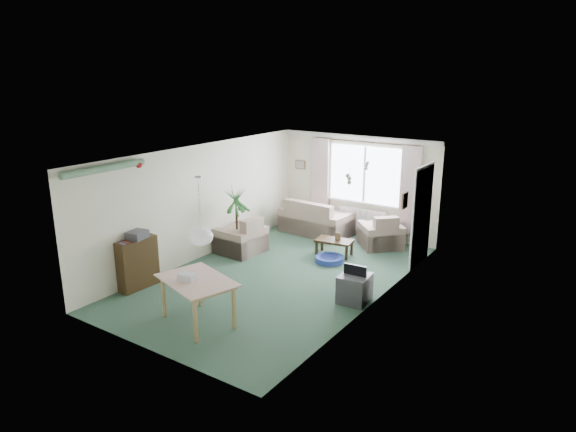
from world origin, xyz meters
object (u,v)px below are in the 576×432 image
Objects in this scene: bookshelf at (138,263)px; tv_cube at (355,288)px; dining_table at (198,302)px; coffee_table at (334,247)px; armchair_left at (241,234)px; sofa at (316,217)px; houseplant at (237,220)px; armchair_corner at (381,230)px; pet_bed at (329,259)px.

bookshelf is 1.76× the size of tv_cube.
dining_table is 2.68m from tv_cube.
armchair_left is at bearing -151.64° from coffee_table.
armchair_left reaches higher than tv_cube.
sofa is 1.85× the size of armchair_left.
houseplant is 1.31× the size of dining_table.
armchair_corner is 3.14m from armchair_left.
bookshelf is at bearing 15.42° from armchair_corner.
armchair_corner is 3.01m from tv_cube.
coffee_table is at bearing 138.68° from sofa.
houseplant is (-0.70, -2.16, 0.32)m from sofa.
coffee_table is at bearing 85.86° from dining_table.
armchair_corner reaches higher than coffee_table.
sofa is 2.85× the size of pet_bed.
armchair_corner is 1.60m from pet_bed.
dining_table is (1.53, -2.83, -0.39)m from houseplant.
sofa is 1.48× the size of dining_table.
bookshelf reaches higher than tv_cube.
armchair_corner is at bearing 101.31° from tv_cube.
tv_cube is at bearing -13.23° from houseplant.
pet_bed is (1.91, 0.55, -0.35)m from armchair_left.
houseplant reaches higher than armchair_left.
armchair_left is 3.31m from tv_cube.
bookshelf is (-0.34, -2.53, 0.06)m from armchair_left.
houseplant is at bearing 75.58° from sofa.
pet_bed is at bearing -73.65° from coffee_table.
armchair_corner reaches higher than dining_table.
armchair_left is 0.97× the size of bookshelf.
armchair_left is 0.35m from houseplant.
tv_cube is at bearing 50.84° from dining_table.
pet_bed is (0.12, -0.41, -0.12)m from coffee_table.
pet_bed is at bearing 128.11° from tv_cube.
coffee_table is (-0.59, -1.08, -0.21)m from armchair_corner.
houseplant is (-2.40, -2.14, 0.36)m from armchair_corner.
tv_cube is at bearing -47.42° from pet_bed.
armchair_left is 0.80× the size of dining_table.
bookshelf is 3.93m from tv_cube.
dining_table is 3.51m from pet_bed.
sofa is 1.80× the size of bookshelf.
bookshelf is at bearing -159.04° from tv_cube.
sofa is at bearing 79.55° from bookshelf.
armchair_left is at bearing -163.89° from pet_bed.
coffee_table reaches higher than pet_bed.
tv_cube is at bearing 78.06° from armchair_left.
armchair_left is 2.02m from pet_bed.
pet_bed is at bearing 132.57° from sofa.
pet_bed is (2.25, 3.08, -0.41)m from bookshelf.
houseplant is at bearing -149.79° from coffee_table.
sofa is 2.18m from armchair_left.
armchair_corner is at bearing 41.67° from houseplant.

